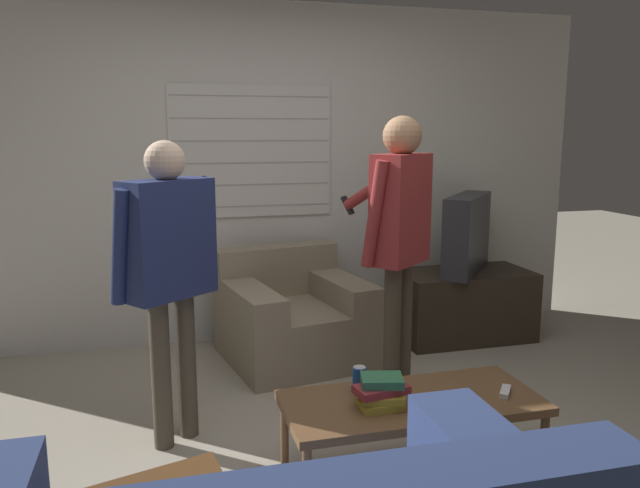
{
  "coord_description": "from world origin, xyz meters",
  "views": [
    {
      "loc": [
        -0.83,
        -2.7,
        1.61
      ],
      "look_at": [
        0.04,
        0.53,
        1.0
      ],
      "focal_mm": 35.0,
      "sensor_mm": 36.0,
      "label": 1
    }
  ],
  "objects_px": {
    "armchair_beige": "(292,317)",
    "coffee_table": "(412,406)",
    "tv": "(466,234)",
    "person_left_standing": "(168,256)",
    "person_right_standing": "(399,224)",
    "book_stack": "(381,392)",
    "spare_remote": "(505,392)",
    "soda_can": "(359,380)"
  },
  "relations": [
    {
      "from": "armchair_beige",
      "to": "coffee_table",
      "type": "relative_size",
      "value": 0.9
    },
    {
      "from": "coffee_table",
      "to": "tv",
      "type": "relative_size",
      "value": 1.67
    },
    {
      "from": "person_left_standing",
      "to": "person_right_standing",
      "type": "distance_m",
      "value": 1.33
    },
    {
      "from": "book_stack",
      "to": "person_right_standing",
      "type": "bearing_deg",
      "value": 64.07
    },
    {
      "from": "tv",
      "to": "spare_remote",
      "type": "height_order",
      "value": "tv"
    },
    {
      "from": "armchair_beige",
      "to": "coffee_table",
      "type": "distance_m",
      "value": 1.68
    },
    {
      "from": "coffee_table",
      "to": "soda_can",
      "type": "height_order",
      "value": "soda_can"
    },
    {
      "from": "coffee_table",
      "to": "person_right_standing",
      "type": "xyz_separation_m",
      "value": [
        0.25,
        0.82,
        0.72
      ]
    },
    {
      "from": "coffee_table",
      "to": "person_left_standing",
      "type": "xyz_separation_m",
      "value": [
        -1.06,
        0.64,
        0.64
      ]
    },
    {
      "from": "person_right_standing",
      "to": "soda_can",
      "type": "height_order",
      "value": "person_right_standing"
    },
    {
      "from": "person_left_standing",
      "to": "book_stack",
      "type": "xyz_separation_m",
      "value": [
        0.89,
        -0.68,
        -0.54
      ]
    },
    {
      "from": "armchair_beige",
      "to": "book_stack",
      "type": "distance_m",
      "value": 1.72
    },
    {
      "from": "coffee_table",
      "to": "tv",
      "type": "xyz_separation_m",
      "value": [
        1.19,
        1.74,
        0.48
      ]
    },
    {
      "from": "armchair_beige",
      "to": "tv",
      "type": "relative_size",
      "value": 1.49
    },
    {
      "from": "book_stack",
      "to": "spare_remote",
      "type": "distance_m",
      "value": 0.62
    },
    {
      "from": "soda_can",
      "to": "armchair_beige",
      "type": "bearing_deg",
      "value": 89.43
    },
    {
      "from": "armchair_beige",
      "to": "person_left_standing",
      "type": "distance_m",
      "value": 1.51
    },
    {
      "from": "coffee_table",
      "to": "book_stack",
      "type": "relative_size",
      "value": 4.71
    },
    {
      "from": "person_right_standing",
      "to": "spare_remote",
      "type": "height_order",
      "value": "person_right_standing"
    },
    {
      "from": "coffee_table",
      "to": "armchair_beige",
      "type": "bearing_deg",
      "value": 96.74
    },
    {
      "from": "book_stack",
      "to": "coffee_table",
      "type": "bearing_deg",
      "value": 13.35
    },
    {
      "from": "coffee_table",
      "to": "book_stack",
      "type": "xyz_separation_m",
      "value": [
        -0.17,
        -0.04,
        0.1
      ]
    },
    {
      "from": "person_left_standing",
      "to": "person_right_standing",
      "type": "bearing_deg",
      "value": -28.35
    },
    {
      "from": "person_left_standing",
      "to": "person_right_standing",
      "type": "relative_size",
      "value": 0.92
    },
    {
      "from": "armchair_beige",
      "to": "person_left_standing",
      "type": "xyz_separation_m",
      "value": [
        -0.86,
        -1.03,
        0.7
      ]
    },
    {
      "from": "person_left_standing",
      "to": "soda_can",
      "type": "xyz_separation_m",
      "value": [
        0.85,
        -0.5,
        -0.55
      ]
    },
    {
      "from": "coffee_table",
      "to": "person_left_standing",
      "type": "relative_size",
      "value": 0.77
    },
    {
      "from": "book_stack",
      "to": "soda_can",
      "type": "height_order",
      "value": "book_stack"
    },
    {
      "from": "person_left_standing",
      "to": "book_stack",
      "type": "relative_size",
      "value": 6.15
    },
    {
      "from": "tv",
      "to": "person_right_standing",
      "type": "relative_size",
      "value": 0.42
    },
    {
      "from": "coffee_table",
      "to": "tv",
      "type": "bearing_deg",
      "value": 55.69
    },
    {
      "from": "person_left_standing",
      "to": "book_stack",
      "type": "bearing_deg",
      "value": -73.59
    },
    {
      "from": "person_left_standing",
      "to": "tv",
      "type": "bearing_deg",
      "value": -10.21
    },
    {
      "from": "armchair_beige",
      "to": "tv",
      "type": "height_order",
      "value": "tv"
    },
    {
      "from": "book_stack",
      "to": "soda_can",
      "type": "xyz_separation_m",
      "value": [
        -0.04,
        0.18,
        -0.01
      ]
    },
    {
      "from": "book_stack",
      "to": "spare_remote",
      "type": "relative_size",
      "value": 2.0
    },
    {
      "from": "tv",
      "to": "book_stack",
      "type": "distance_m",
      "value": 2.27
    },
    {
      "from": "person_left_standing",
      "to": "spare_remote",
      "type": "distance_m",
      "value": 1.77
    },
    {
      "from": "spare_remote",
      "to": "person_right_standing",
      "type": "bearing_deg",
      "value": 139.89
    },
    {
      "from": "armchair_beige",
      "to": "tv",
      "type": "xyz_separation_m",
      "value": [
        1.39,
        0.07,
        0.53
      ]
    },
    {
      "from": "person_right_standing",
      "to": "spare_remote",
      "type": "xyz_separation_m",
      "value": [
        0.19,
        -0.89,
        -0.68
      ]
    },
    {
      "from": "tv",
      "to": "coffee_table",
      "type": "bearing_deg",
      "value": 6.02
    }
  ]
}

